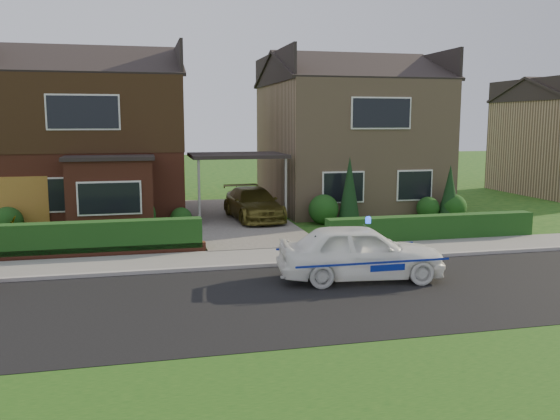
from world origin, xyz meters
name	(u,v)px	position (x,y,z in m)	size (l,w,h in m)	color
ground	(313,297)	(0.00, 0.00, 0.00)	(120.00, 120.00, 0.00)	#144412
road	(313,297)	(0.00, 0.00, 0.00)	(60.00, 6.00, 0.02)	black
kerb	(283,264)	(0.00, 3.05, 0.06)	(60.00, 0.16, 0.12)	#9E9993
sidewalk	(275,256)	(0.00, 4.10, 0.05)	(60.00, 2.00, 0.10)	slate
grass_verge	(406,391)	(0.00, -5.00, 0.00)	(60.00, 4.00, 0.01)	#144412
driveway	(238,219)	(0.00, 11.00, 0.06)	(3.80, 12.00, 0.12)	#666059
house_left	(92,127)	(-5.78, 13.90, 3.81)	(7.50, 9.53, 7.25)	brown
house_right	(347,130)	(5.80, 13.99, 3.66)	(7.50, 8.06, 7.25)	#A08162
carport_link	(237,156)	(0.00, 10.95, 2.66)	(3.80, 3.00, 2.77)	black
garage_door	(17,206)	(-8.25, 9.96, 1.05)	(2.20, 0.10, 2.10)	olive
dwarf_wall	(76,253)	(-5.80, 5.30, 0.18)	(7.70, 0.25, 0.36)	brown
hedge_left	(77,258)	(-5.80, 5.45, 0.00)	(7.50, 0.55, 0.90)	#113612
hedge_right	(431,241)	(5.80, 5.35, 0.00)	(7.50, 0.55, 0.80)	#113612
shrub_left_far	(8,222)	(-8.50, 9.50, 0.54)	(1.08, 1.08, 1.08)	#113612
shrub_left_mid	(138,215)	(-4.00, 9.30, 0.66)	(1.32, 1.32, 1.32)	#113612
shrub_left_near	(181,218)	(-2.40, 9.60, 0.42)	(0.84, 0.84, 0.84)	#113612
shrub_right_near	(324,209)	(3.20, 9.40, 0.60)	(1.20, 1.20, 1.20)	#113612
shrub_right_mid	(428,208)	(7.80, 9.50, 0.48)	(0.96, 0.96, 0.96)	#113612
shrub_right_far	(453,207)	(8.80, 9.20, 0.54)	(1.08, 1.08, 1.08)	#113612
conifer_a	(349,192)	(4.20, 9.20, 1.30)	(0.90, 0.90, 2.60)	black
conifer_b	(450,194)	(8.60, 9.20, 1.10)	(0.90, 0.90, 2.20)	black
police_car	(360,252)	(1.61, 1.20, 0.73)	(3.93, 4.43, 1.62)	white
driveway_car	(253,204)	(0.59, 10.60, 0.75)	(1.78, 4.37, 1.27)	brown
potted_plant_a	(69,229)	(-6.36, 8.69, 0.33)	(0.35, 0.24, 0.67)	gray
potted_plant_b	(11,228)	(-8.26, 8.81, 0.42)	(0.37, 0.46, 0.83)	gray
potted_plant_c	(114,225)	(-4.83, 9.00, 0.37)	(0.41, 0.41, 0.74)	gray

